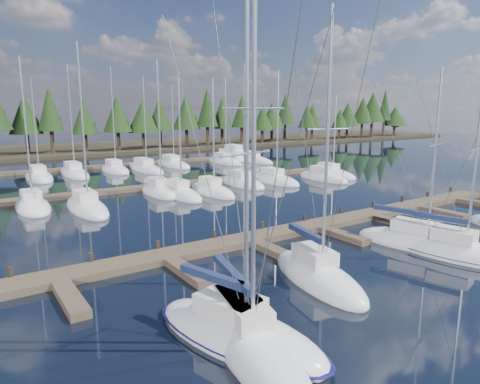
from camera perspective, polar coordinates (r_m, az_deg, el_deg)
ground at (r=41.76m, az=-1.64°, el=-1.09°), size 260.00×260.00×0.00m
far_shore at (r=97.39m, az=-20.92°, el=5.37°), size 220.00×30.00×0.60m
main_dock at (r=32.04m, az=10.54°, el=-4.70°), size 44.00×6.13×0.90m
back_docks at (r=58.97m, az=-11.86°, el=2.47°), size 50.00×21.80×0.40m
front_sailboat_0 at (r=17.13m, az=0.98°, el=-18.74°), size 4.56×9.99×16.04m
front_sailboat_1 at (r=17.46m, az=-0.34°, el=-18.25°), size 5.38×8.78×13.20m
front_sailboat_2 at (r=22.93m, az=10.29°, el=-10.92°), size 4.05×8.05×14.27m
front_sailboat_3 at (r=30.02m, az=22.82°, el=-6.33°), size 4.70×8.77×12.02m
front_sailboat_4 at (r=29.13m, az=27.12°, el=-7.24°), size 4.70×8.15×11.86m
back_sailboat_rows at (r=54.53m, az=-10.41°, el=1.90°), size 44.59×32.49×15.15m
motor_yacht_right at (r=74.12m, az=-1.05°, el=4.66°), size 3.34×9.02×4.45m
tree_line at (r=87.60m, az=-19.17°, el=9.66°), size 186.78×11.85×13.81m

